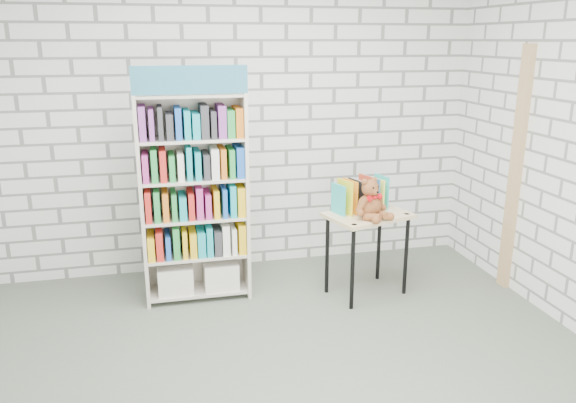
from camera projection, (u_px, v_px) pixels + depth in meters
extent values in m
plane|color=#51594B|center=(286.00, 376.00, 3.69)|extent=(4.50, 4.50, 0.00)
cube|color=silver|center=(237.00, 122.00, 5.17)|extent=(4.50, 0.02, 2.80)
cube|color=silver|center=(461.00, 338.00, 1.43)|extent=(4.50, 0.02, 2.80)
cube|color=beige|center=(142.00, 203.00, 4.52)|extent=(0.03, 0.34, 1.73)
cube|color=beige|center=(245.00, 196.00, 4.70)|extent=(0.03, 0.34, 1.73)
cube|color=beige|center=(193.00, 194.00, 4.76)|extent=(0.87, 0.02, 1.73)
cube|color=teal|center=(190.00, 80.00, 4.19)|extent=(0.87, 0.02, 0.21)
cube|color=beige|center=(199.00, 289.00, 4.83)|extent=(0.81, 0.32, 0.02)
cube|color=beige|center=(197.00, 254.00, 4.74)|extent=(0.81, 0.32, 0.02)
cube|color=beige|center=(195.00, 217.00, 4.65)|extent=(0.81, 0.32, 0.02)
cube|color=beige|center=(194.00, 179.00, 4.56)|extent=(0.81, 0.32, 0.02)
cube|color=beige|center=(192.00, 139.00, 4.47)|extent=(0.81, 0.32, 0.02)
cube|color=beige|center=(189.00, 95.00, 4.37)|extent=(0.81, 0.32, 0.02)
cube|color=silver|center=(175.00, 278.00, 4.76)|extent=(0.29, 0.28, 0.23)
cube|color=silver|center=(221.00, 274.00, 4.84)|extent=(0.29, 0.28, 0.23)
cube|color=#BF338C|center=(197.00, 240.00, 4.70)|extent=(0.81, 0.28, 0.23)
cube|color=#19A5B2|center=(195.00, 203.00, 4.61)|extent=(0.81, 0.28, 0.23)
cube|color=white|center=(193.00, 164.00, 4.52)|extent=(0.81, 0.28, 0.23)
cube|color=purple|center=(191.00, 123.00, 4.42)|extent=(0.81, 0.28, 0.23)
cube|color=#D1B47D|center=(368.00, 215.00, 4.71)|extent=(0.78, 0.65, 0.03)
cylinder|color=black|center=(352.00, 269.00, 4.52)|extent=(0.03, 0.03, 0.69)
cylinder|color=black|center=(327.00, 255.00, 4.82)|extent=(0.03, 0.03, 0.69)
cylinder|color=black|center=(406.00, 256.00, 4.80)|extent=(0.03, 0.03, 0.69)
cylinder|color=black|center=(379.00, 243.00, 5.10)|extent=(0.03, 0.03, 0.69)
cylinder|color=black|center=(354.00, 225.00, 4.43)|extent=(0.05, 0.05, 0.01)
cylinder|color=black|center=(407.00, 214.00, 4.70)|extent=(0.05, 0.05, 0.01)
cube|color=#2AB8B4|center=(339.00, 198.00, 4.65)|extent=(0.08, 0.20, 0.28)
cube|color=yellow|center=(345.00, 197.00, 4.67)|extent=(0.08, 0.20, 0.28)
cube|color=orange|center=(350.00, 196.00, 4.70)|extent=(0.08, 0.20, 0.28)
cube|color=black|center=(355.00, 196.00, 4.73)|extent=(0.08, 0.20, 0.28)
cube|color=silver|center=(361.00, 195.00, 4.76)|extent=(0.08, 0.20, 0.28)
cube|color=#C43E22|center=(366.00, 194.00, 4.79)|extent=(0.08, 0.20, 0.28)
cube|color=teal|center=(371.00, 193.00, 4.81)|extent=(0.08, 0.20, 0.28)
cube|color=#FEFC54|center=(377.00, 192.00, 4.84)|extent=(0.08, 0.20, 0.28)
cube|color=#2AB8B4|center=(382.00, 191.00, 4.87)|extent=(0.08, 0.20, 0.28)
ellipsoid|color=brown|center=(369.00, 206.00, 4.58)|extent=(0.20, 0.17, 0.20)
sphere|color=brown|center=(370.00, 188.00, 4.54)|extent=(0.14, 0.14, 0.14)
sphere|color=brown|center=(365.00, 182.00, 4.50)|extent=(0.05, 0.05, 0.05)
sphere|color=brown|center=(374.00, 180.00, 4.56)|extent=(0.05, 0.05, 0.05)
sphere|color=brown|center=(375.00, 192.00, 4.50)|extent=(0.06, 0.06, 0.06)
sphere|color=black|center=(373.00, 188.00, 4.47)|extent=(0.02, 0.02, 0.02)
sphere|color=black|center=(378.00, 187.00, 4.50)|extent=(0.02, 0.02, 0.02)
sphere|color=black|center=(377.00, 192.00, 4.48)|extent=(0.02, 0.02, 0.02)
cylinder|color=brown|center=(362.00, 205.00, 4.50)|extent=(0.11, 0.07, 0.14)
cylinder|color=brown|center=(380.00, 201.00, 4.61)|extent=(0.10, 0.11, 0.14)
sphere|color=brown|center=(360.00, 213.00, 4.49)|extent=(0.06, 0.06, 0.06)
sphere|color=brown|center=(383.00, 207.00, 4.63)|extent=(0.06, 0.06, 0.06)
cylinder|color=brown|center=(372.00, 217.00, 4.49)|extent=(0.14, 0.15, 0.08)
cylinder|color=brown|center=(382.00, 215.00, 4.55)|extent=(0.07, 0.15, 0.08)
sphere|color=brown|center=(376.00, 220.00, 4.43)|extent=(0.07, 0.07, 0.07)
sphere|color=brown|center=(390.00, 217.00, 4.52)|extent=(0.07, 0.07, 0.07)
cone|color=red|center=(372.00, 198.00, 4.49)|extent=(0.07, 0.07, 0.05)
cone|color=red|center=(378.00, 197.00, 4.53)|extent=(0.07, 0.07, 0.05)
sphere|color=red|center=(375.00, 198.00, 4.51)|extent=(0.03, 0.03, 0.03)
cube|color=tan|center=(515.00, 171.00, 4.77)|extent=(0.05, 0.12, 2.10)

